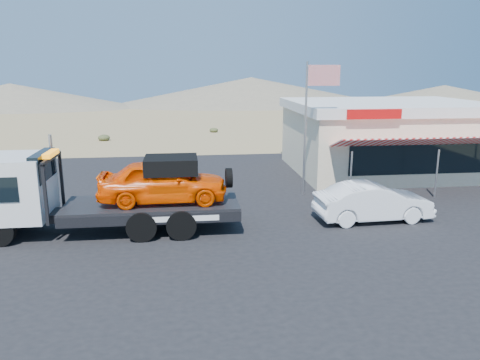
# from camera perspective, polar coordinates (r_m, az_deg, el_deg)

# --- Properties ---
(ground) EXTENTS (120.00, 120.00, 0.00)m
(ground) POSITION_cam_1_polar(r_m,az_deg,el_deg) (16.96, -4.05, -6.35)
(ground) COLOR #988056
(ground) RESTS_ON ground
(asphalt_lot) EXTENTS (32.00, 24.00, 0.02)m
(asphalt_lot) POSITION_cam_1_polar(r_m,az_deg,el_deg) (19.98, 1.25, -3.18)
(asphalt_lot) COLOR black
(asphalt_lot) RESTS_ON ground
(tow_truck) EXTENTS (8.84, 2.62, 2.96)m
(tow_truck) POSITION_cam_1_polar(r_m,az_deg,el_deg) (17.16, -16.20, -1.07)
(tow_truck) COLOR black
(tow_truck) RESTS_ON asphalt_lot
(white_sedan) EXTENTS (4.50, 1.77, 1.46)m
(white_sedan) POSITION_cam_1_polar(r_m,az_deg,el_deg) (18.63, 15.91, -2.59)
(white_sedan) COLOR white
(white_sedan) RESTS_ON asphalt_lot
(jerky_store) EXTENTS (10.40, 9.97, 3.90)m
(jerky_store) POSITION_cam_1_polar(r_m,az_deg,el_deg) (27.58, 17.25, 5.12)
(jerky_store) COLOR beige
(jerky_store) RESTS_ON asphalt_lot
(flagpole) EXTENTS (1.55, 0.10, 6.00)m
(flagpole) POSITION_cam_1_polar(r_m,az_deg,el_deg) (21.29, 8.63, 8.04)
(flagpole) COLOR #99999E
(flagpole) RESTS_ON asphalt_lot
(distant_hills) EXTENTS (126.00, 48.00, 4.20)m
(distant_hills) POSITION_cam_1_polar(r_m,az_deg,el_deg) (71.74, -14.39, 10.11)
(distant_hills) COLOR #726B59
(distant_hills) RESTS_ON ground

